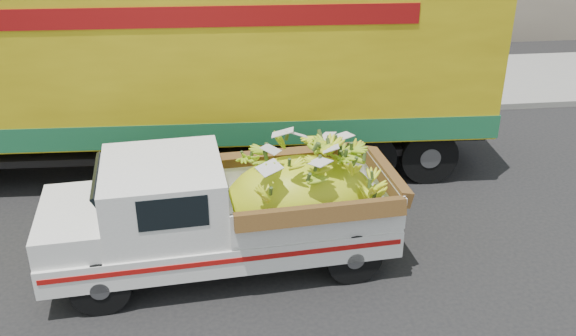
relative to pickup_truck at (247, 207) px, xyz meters
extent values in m
plane|color=black|center=(0.05, 0.34, -0.98)|extent=(100.00, 100.00, 0.00)
cube|color=gray|center=(0.05, 6.01, -0.90)|extent=(60.00, 0.25, 0.15)
cube|color=gray|center=(0.05, 8.11, -0.91)|extent=(60.00, 4.00, 0.14)
cylinder|color=black|center=(-2.10, -0.98, -0.56)|extent=(0.86, 0.31, 0.84)
cylinder|color=black|center=(-2.24, 0.62, -0.56)|extent=(0.86, 0.31, 0.84)
cylinder|color=black|center=(1.52, -0.68, -0.56)|extent=(0.86, 0.31, 0.84)
cylinder|color=black|center=(1.39, 0.92, -0.56)|extent=(0.86, 0.31, 0.84)
cube|color=silver|center=(-0.41, -0.03, -0.37)|extent=(5.32, 2.30, 0.43)
cube|color=#A50F0C|center=(-0.33, -0.97, -0.29)|extent=(5.06, 0.43, 0.08)
cube|color=silver|center=(-2.95, -0.25, -0.48)|extent=(0.26, 1.84, 0.15)
cube|color=silver|center=(-2.53, -0.21, 0.05)|extent=(1.08, 1.83, 0.40)
cube|color=silver|center=(-1.21, -0.10, 0.35)|extent=(1.85, 1.93, 0.99)
cube|color=black|center=(-1.02, -0.99, 0.53)|extent=(0.94, 0.09, 0.46)
cube|color=silver|center=(0.91, 0.08, 0.13)|extent=(2.68, 2.08, 0.56)
ellipsoid|color=yellow|center=(0.80, 0.07, 0.01)|extent=(2.41, 1.68, 1.41)
cylinder|color=black|center=(3.64, 2.36, -0.43)|extent=(1.11, 0.37, 1.10)
cylinder|color=black|center=(3.72, 4.36, -0.43)|extent=(1.11, 0.37, 1.10)
cylinder|color=black|center=(2.44, 2.41, -0.43)|extent=(1.11, 0.37, 1.10)
cylinder|color=black|center=(2.53, 4.41, -0.43)|extent=(1.11, 0.37, 1.10)
cube|color=black|center=(-1.01, 3.56, -0.20)|extent=(12.03, 1.51, 0.36)
cube|color=gold|center=(-1.01, 3.56, 1.40)|extent=(11.86, 3.00, 2.84)
cube|color=#1B6037|center=(-1.01, 3.56, 0.23)|extent=(11.92, 3.02, 0.45)
cube|color=maroon|center=(-1.07, 2.30, 2.37)|extent=(8.39, 0.38, 0.35)
camera|label=1|loc=(-0.37, -8.45, 4.81)|focal=40.00mm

